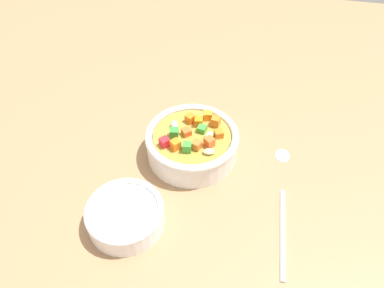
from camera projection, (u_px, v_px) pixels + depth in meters
ground_plane at (192, 158)px, 62.23cm from camera, size 140.00×140.00×2.00cm
soup_bowl_main at (192, 143)px, 59.50cm from camera, size 15.55×15.55×6.12cm
spoon at (283, 196)px, 54.82cm from camera, size 2.82×24.13×0.78cm
side_bowl_small at (125, 215)px, 50.61cm from camera, size 11.17×11.17×3.76cm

